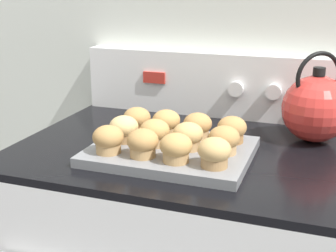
# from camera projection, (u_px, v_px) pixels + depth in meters

# --- Properties ---
(wall_back) EXTENTS (8.00, 0.05, 2.40)m
(wall_back) POSITION_uv_depth(u_px,v_px,m) (221.00, 13.00, 1.35)
(wall_back) COLOR silver
(wall_back) RESTS_ON ground_plane
(control_panel) EXTENTS (0.78, 0.07, 0.19)m
(control_panel) POSITION_uv_depth(u_px,v_px,m) (215.00, 85.00, 1.37)
(control_panel) COLOR white
(control_panel) RESTS_ON stove_range
(muffin_pan) EXTENTS (0.36, 0.28, 0.02)m
(muffin_pan) POSITION_uv_depth(u_px,v_px,m) (171.00, 151.00, 1.07)
(muffin_pan) COLOR slate
(muffin_pan) RESTS_ON stove_range
(muffin_r0_c0) EXTENTS (0.07, 0.07, 0.06)m
(muffin_r0_c0) POSITION_uv_depth(u_px,v_px,m) (108.00, 139.00, 1.02)
(muffin_r0_c0) COLOR tan
(muffin_r0_c0) RESTS_ON muffin_pan
(muffin_r0_c1) EXTENTS (0.07, 0.07, 0.06)m
(muffin_r0_c1) POSITION_uv_depth(u_px,v_px,m) (143.00, 143.00, 1.00)
(muffin_r0_c1) COLOR tan
(muffin_r0_c1) RESTS_ON muffin_pan
(muffin_r0_c2) EXTENTS (0.07, 0.07, 0.06)m
(muffin_r0_c2) POSITION_uv_depth(u_px,v_px,m) (176.00, 148.00, 0.97)
(muffin_r0_c2) COLOR tan
(muffin_r0_c2) RESTS_ON muffin_pan
(muffin_r0_c3) EXTENTS (0.07, 0.07, 0.06)m
(muffin_r0_c3) POSITION_uv_depth(u_px,v_px,m) (214.00, 153.00, 0.94)
(muffin_r0_c3) COLOR #A37A4C
(muffin_r0_c3) RESTS_ON muffin_pan
(muffin_r1_c0) EXTENTS (0.07, 0.07, 0.06)m
(muffin_r1_c0) POSITION_uv_depth(u_px,v_px,m) (124.00, 129.00, 1.09)
(muffin_r1_c0) COLOR #A37A4C
(muffin_r1_c0) RESTS_ON muffin_pan
(muffin_r1_c1) EXTENTS (0.07, 0.07, 0.06)m
(muffin_r1_c1) POSITION_uv_depth(u_px,v_px,m) (155.00, 133.00, 1.07)
(muffin_r1_c1) COLOR tan
(muffin_r1_c1) RESTS_ON muffin_pan
(muffin_r1_c2) EXTENTS (0.07, 0.07, 0.06)m
(muffin_r1_c2) POSITION_uv_depth(u_px,v_px,m) (188.00, 136.00, 1.04)
(muffin_r1_c2) COLOR tan
(muffin_r1_c2) RESTS_ON muffin_pan
(muffin_r1_c3) EXTENTS (0.07, 0.07, 0.06)m
(muffin_r1_c3) POSITION_uv_depth(u_px,v_px,m) (224.00, 140.00, 1.02)
(muffin_r1_c3) COLOR tan
(muffin_r1_c3) RESTS_ON muffin_pan
(muffin_r2_c0) EXTENTS (0.07, 0.07, 0.06)m
(muffin_r2_c0) POSITION_uv_depth(u_px,v_px,m) (137.00, 120.00, 1.17)
(muffin_r2_c0) COLOR olive
(muffin_r2_c0) RESTS_ON muffin_pan
(muffin_r2_c1) EXTENTS (0.07, 0.07, 0.06)m
(muffin_r2_c1) POSITION_uv_depth(u_px,v_px,m) (166.00, 122.00, 1.14)
(muffin_r2_c1) COLOR tan
(muffin_r2_c1) RESTS_ON muffin_pan
(muffin_r2_c2) EXTENTS (0.07, 0.07, 0.06)m
(muffin_r2_c2) POSITION_uv_depth(u_px,v_px,m) (198.00, 126.00, 1.12)
(muffin_r2_c2) COLOR tan
(muffin_r2_c2) RESTS_ON muffin_pan
(muffin_r2_c3) EXTENTS (0.07, 0.07, 0.06)m
(muffin_r2_c3) POSITION_uv_depth(u_px,v_px,m) (232.00, 130.00, 1.09)
(muffin_r2_c3) COLOR olive
(muffin_r2_c3) RESTS_ON muffin_pan
(tea_kettle) EXTENTS (0.19, 0.17, 0.23)m
(tea_kettle) POSITION_uv_depth(u_px,v_px,m) (316.00, 107.00, 1.15)
(tea_kettle) COLOR red
(tea_kettle) RESTS_ON stove_range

